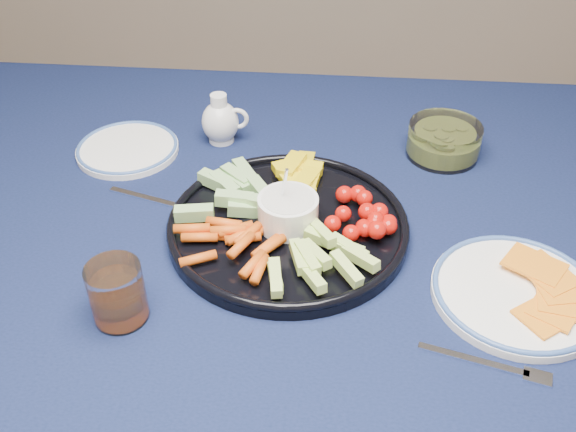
# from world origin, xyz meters

# --- Properties ---
(dining_table) EXTENTS (1.67, 1.07, 0.75)m
(dining_table) POSITION_xyz_m (0.00, 0.00, 0.66)
(dining_table) COLOR #522B1B
(dining_table) RESTS_ON ground
(crudite_platter) EXTENTS (0.37, 0.37, 0.12)m
(crudite_platter) POSITION_xyz_m (0.08, -0.01, 0.77)
(crudite_platter) COLOR black
(crudite_platter) RESTS_ON dining_table
(creamer_pitcher) EXTENTS (0.09, 0.07, 0.09)m
(creamer_pitcher) POSITION_xyz_m (-0.07, 0.24, 0.79)
(creamer_pitcher) COLOR white
(creamer_pitcher) RESTS_ON dining_table
(pickle_bowl) EXTENTS (0.13, 0.13, 0.06)m
(pickle_bowl) POSITION_xyz_m (0.34, 0.23, 0.77)
(pickle_bowl) COLOR white
(pickle_bowl) RESTS_ON dining_table
(cheese_plate) EXTENTS (0.23, 0.23, 0.03)m
(cheese_plate) POSITION_xyz_m (0.40, -0.12, 0.76)
(cheese_plate) COLOR white
(cheese_plate) RESTS_ON dining_table
(juice_tumbler) EXTENTS (0.07, 0.07, 0.08)m
(juice_tumbler) POSITION_xyz_m (-0.12, -0.20, 0.78)
(juice_tumbler) COLOR white
(juice_tumbler) RESTS_ON dining_table
(fork_left) EXTENTS (0.17, 0.07, 0.00)m
(fork_left) POSITION_xyz_m (-0.12, 0.04, 0.75)
(fork_left) COLOR white
(fork_left) RESTS_ON dining_table
(fork_right) EXTENTS (0.16, 0.06, 0.00)m
(fork_right) POSITION_xyz_m (0.35, -0.25, 0.75)
(fork_right) COLOR white
(fork_right) RESTS_ON dining_table
(side_plate_extra) EXTENTS (0.18, 0.18, 0.02)m
(side_plate_extra) POSITION_xyz_m (-0.23, 0.19, 0.75)
(side_plate_extra) COLOR white
(side_plate_extra) RESTS_ON dining_table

